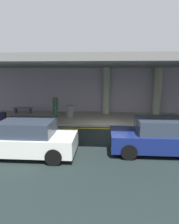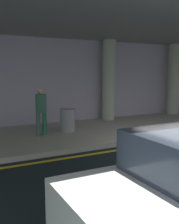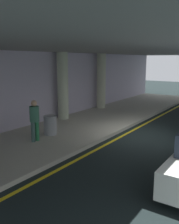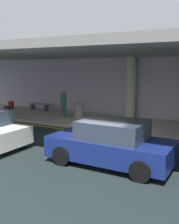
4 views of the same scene
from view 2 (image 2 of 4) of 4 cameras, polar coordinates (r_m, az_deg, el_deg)
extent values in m
cube|color=#B5B1A0|center=(11.38, 8.32, -3.20)|extent=(26.00, 4.20, 0.15)
cube|color=yellow|center=(9.59, 16.79, -6.09)|extent=(26.00, 0.14, 0.01)
cylinder|color=#B0B89C|center=(12.52, 4.12, 6.67)|extent=(0.60, 0.60, 3.65)
cylinder|color=#B5B89C|center=(15.00, 17.37, 6.58)|extent=(0.60, 0.60, 3.65)
cube|color=gray|center=(10.88, 10.36, 16.75)|extent=(28.00, 13.20, 0.30)
cube|color=#B2A9BE|center=(13.05, 2.70, 6.42)|extent=(26.00, 0.30, 3.80)
cylinder|color=black|center=(4.29, 0.43, -19.61)|extent=(0.64, 0.22, 0.64)
cylinder|color=#3C5853|center=(9.53, -10.77, -2.53)|extent=(0.16, 0.16, 0.82)
cylinder|color=#247143|center=(9.60, -9.51, -2.43)|extent=(0.16, 0.16, 0.82)
cylinder|color=#32664F|center=(9.46, -10.25, 1.81)|extent=(0.38, 0.38, 0.62)
sphere|color=tan|center=(9.42, -10.32, 4.41)|extent=(0.24, 0.24, 0.24)
cylinder|color=gray|center=(10.05, -4.68, -1.77)|extent=(0.56, 0.56, 0.85)
camera|label=1|loc=(8.10, 102.30, 5.89)|focal=31.28mm
camera|label=3|loc=(4.64, -98.61, 12.25)|focal=41.03mm
camera|label=4|loc=(13.15, 83.82, 4.76)|focal=42.85mm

